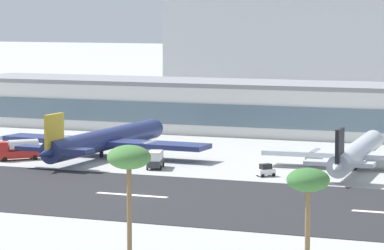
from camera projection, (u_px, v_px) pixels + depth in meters
name	position (u px, v px, depth m)	size (l,w,h in m)	color
ground_plane	(137.00, 196.00, 163.62)	(1400.00, 1400.00, 0.00)	#A8A8A3
runway_strip	(137.00, 196.00, 163.92)	(800.00, 38.65, 0.08)	#262628
runway_centreline_dash_4	(132.00, 195.00, 164.27)	(12.00, 1.20, 0.01)	white
terminal_building	(301.00, 109.00, 243.91)	(167.05, 22.03, 12.04)	silver
distant_hotel_block	(379.00, 33.00, 341.22)	(139.55, 29.89, 43.05)	#BCBCC1
airliner_gold_tail_gate_1	(102.00, 141.00, 206.83)	(43.72, 48.72, 10.16)	navy
airliner_black_tail_gate_2	(356.00, 154.00, 190.45)	(34.45, 44.48, 9.28)	silver
service_box_truck_0	(155.00, 159.00, 192.30)	(3.97, 6.43, 3.25)	#2D3338
service_fuel_truck_1	(18.00, 150.00, 203.09)	(7.74, 7.95, 3.95)	#B2231E
service_baggage_tug_2	(266.00, 170.00, 183.11)	(3.29, 3.48, 2.20)	white
palm_tree_0	(308.00, 183.00, 109.67)	(4.55, 4.55, 12.43)	brown
palm_tree_1	(129.00, 160.00, 122.99)	(5.16, 5.16, 13.10)	brown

